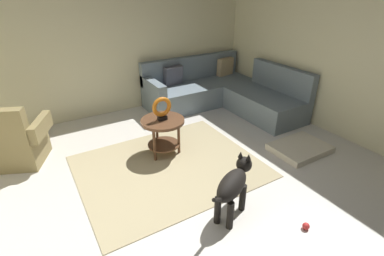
{
  "coord_description": "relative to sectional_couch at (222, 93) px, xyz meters",
  "views": [
    {
      "loc": [
        -1.22,
        -2.19,
        2.22
      ],
      "look_at": [
        0.45,
        0.6,
        0.55
      ],
      "focal_mm": 26.81,
      "sensor_mm": 36.0,
      "label": 1
    }
  ],
  "objects": [
    {
      "name": "ground_plane",
      "position": [
        -1.99,
        -2.02,
        -0.34
      ],
      "size": [
        6.0,
        6.0,
        0.1
      ],
      "primitive_type": "cube",
      "color": "silver"
    },
    {
      "name": "dog_toy_ball",
      "position": [
        -1.15,
        -3.0,
        -0.25
      ],
      "size": [
        0.07,
        0.07,
        0.07
      ],
      "primitive_type": "sphere",
      "color": "red",
      "rests_on": "ground_plane"
    },
    {
      "name": "dog",
      "position": [
        -1.65,
        -2.43,
        0.09
      ],
      "size": [
        0.78,
        0.45,
        0.63
      ],
      "rotation": [
        0.0,
        0.0,
        5.19
      ],
      "color": "black",
      "rests_on": "ground_plane"
    },
    {
      "name": "wall_right",
      "position": [
        0.95,
        -2.02,
        1.06
      ],
      "size": [
        0.12,
        6.0,
        2.7
      ],
      "primitive_type": "cube",
      "color": "beige",
      "rests_on": "ground_plane"
    },
    {
      "name": "torus_sculpture",
      "position": [
        -1.74,
        -0.98,
        0.42
      ],
      "size": [
        0.28,
        0.08,
        0.33
      ],
      "color": "black",
      "rests_on": "side_table"
    },
    {
      "name": "dog_bed_mat",
      "position": [
        -0.01,
        -1.94,
        -0.24
      ],
      "size": [
        0.8,
        0.6,
        0.09
      ],
      "primitive_type": "cube",
      "color": "beige",
      "rests_on": "ground_plane"
    },
    {
      "name": "wall_back",
      "position": [
        -1.99,
        0.92,
        1.06
      ],
      "size": [
        6.0,
        0.12,
        2.7
      ],
      "primitive_type": "cube",
      "color": "beige",
      "rests_on": "ground_plane"
    },
    {
      "name": "sectional_couch",
      "position": [
        0.0,
        0.0,
        0.0
      ],
      "size": [
        2.2,
        2.25,
        0.88
      ],
      "color": "slate",
      "rests_on": "ground_plane"
    },
    {
      "name": "side_table",
      "position": [
        -1.74,
        -0.98,
        0.13
      ],
      "size": [
        0.6,
        0.6,
        0.54
      ],
      "color": "brown",
      "rests_on": "ground_plane"
    },
    {
      "name": "area_rug",
      "position": [
        -1.84,
        -1.32,
        -0.28
      ],
      "size": [
        2.3,
        1.9,
        0.01
      ],
      "primitive_type": "cube",
      "color": "tan",
      "rests_on": "ground_plane"
    },
    {
      "name": "armchair",
      "position": [
        -3.53,
        -0.2,
        0.03
      ],
      "size": [
        0.97,
        0.87,
        0.88
      ],
      "rotation": [
        0.0,
        0.0,
        -0.42
      ],
      "color": "olive",
      "rests_on": "ground_plane"
    }
  ]
}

